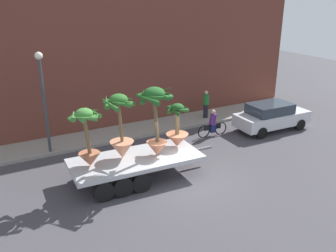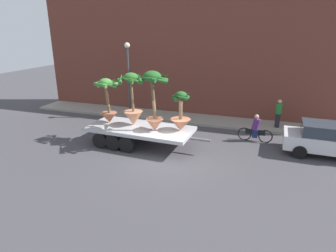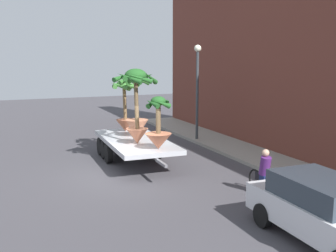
{
  "view_description": "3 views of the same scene",
  "coord_description": "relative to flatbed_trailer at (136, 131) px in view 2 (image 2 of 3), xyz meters",
  "views": [
    {
      "loc": [
        -7.22,
        -11.67,
        7.48
      ],
      "look_at": [
        0.2,
        1.96,
        1.71
      ],
      "focal_mm": 38.74,
      "sensor_mm": 36.0,
      "label": 1
    },
    {
      "loc": [
        4.07,
        -11.88,
        5.86
      ],
      "look_at": [
        -0.33,
        1.01,
        1.21
      ],
      "focal_mm": 30.85,
      "sensor_mm": 36.0,
      "label": 2
    },
    {
      "loc": [
        14.48,
        -4.46,
        4.48
      ],
      "look_at": [
        -0.09,
        1.76,
        1.76
      ],
      "focal_mm": 44.56,
      "sensor_mm": 36.0,
      "label": 3
    }
  ],
  "objects": [
    {
      "name": "street_lamp",
      "position": [
        -2.45,
        4.28,
        2.47
      ],
      "size": [
        0.36,
        0.36,
        4.83
      ],
      "color": "#383D42",
      "rests_on": "sidewalk"
    },
    {
      "name": "potted_palm_middle",
      "position": [
        1.1,
        -0.22,
        1.93
      ],
      "size": [
        1.85,
        1.83,
        2.97
      ],
      "color": "#C17251",
      "rests_on": "flatbed_trailer"
    },
    {
      "name": "potted_palm_extra",
      "position": [
        -1.67,
        0.16,
        1.47
      ],
      "size": [
        1.27,
        1.39,
        2.4
      ],
      "color": "#B26647",
      "rests_on": "flatbed_trailer"
    },
    {
      "name": "potted_palm_rear",
      "position": [
        2.36,
        0.21,
        0.96
      ],
      "size": [
        1.02,
        1.03,
        1.99
      ],
      "color": "#B26647",
      "rests_on": "flatbed_trailer"
    },
    {
      "name": "sidewalk",
      "position": [
        2.1,
        5.08,
        -0.68
      ],
      "size": [
        24.0,
        2.2,
        0.15
      ],
      "primitive_type": "cube",
      "color": "gray",
      "rests_on": "ground"
    },
    {
      "name": "building_facade",
      "position": [
        2.1,
        6.78,
        3.51
      ],
      "size": [
        24.0,
        1.2,
        8.54
      ],
      "primitive_type": "cube",
      "color": "brown",
      "rests_on": "ground"
    },
    {
      "name": "parked_car",
      "position": [
        9.4,
        1.66,
        0.07
      ],
      "size": [
        4.4,
        1.93,
        1.58
      ],
      "color": "silver",
      "rests_on": "ground"
    },
    {
      "name": "cyclist",
      "position": [
        5.91,
        2.47,
        -0.09
      ],
      "size": [
        1.84,
        0.36,
        1.54
      ],
      "color": "black",
      "rests_on": "ground"
    },
    {
      "name": "ground_plane",
      "position": [
        2.1,
        -1.02,
        -0.76
      ],
      "size": [
        60.0,
        60.0,
        0.0
      ],
      "primitive_type": "plane",
      "color": "#423F44"
    },
    {
      "name": "flatbed_trailer",
      "position": [
        0.0,
        0.0,
        0.0
      ],
      "size": [
        6.5,
        2.6,
        0.98
      ],
      "color": "#B7BABF",
      "rests_on": "ground"
    },
    {
      "name": "potted_palm_front",
      "position": [
        -0.27,
        0.24,
        1.45
      ],
      "size": [
        1.43,
        1.33,
        2.75
      ],
      "color": "tan",
      "rests_on": "flatbed_trailer"
    },
    {
      "name": "pedestrian_near_gate",
      "position": [
        7.08,
        4.87,
        0.28
      ],
      "size": [
        0.36,
        0.36,
        1.71
      ],
      "color": "black",
      "rests_on": "sidewalk"
    }
  ]
}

